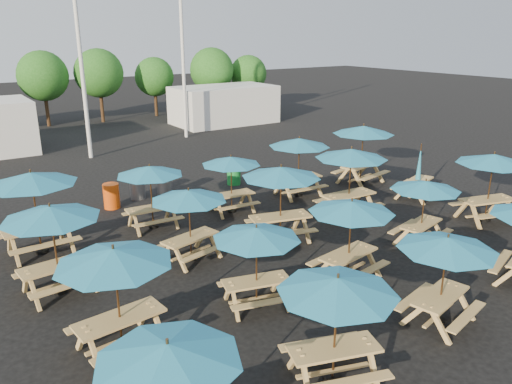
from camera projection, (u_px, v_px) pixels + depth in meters
ground at (282, 236)px, 16.04m from camera, size 120.00×120.00×0.00m
picnic_unit_0 at (168, 358)px, 7.06m from camera, size 2.54×2.54×2.15m
picnic_unit_1 at (114, 261)px, 9.73m from camera, size 2.58×2.58×2.31m
picnic_unit_2 at (51, 217)px, 12.00m from camera, size 2.60×2.60×2.33m
picnic_unit_3 at (32, 182)px, 14.20m from camera, size 2.66×2.66×2.51m
picnic_unit_4 at (337, 290)px, 8.86m from camera, size 2.79×2.79×2.18m
picnic_unit_5 at (256, 237)px, 11.45m from camera, size 2.54×2.54×2.04m
picnic_unit_6 at (189, 198)px, 13.87m from camera, size 2.58×2.58×2.12m
picnic_unit_7 at (150, 173)px, 16.19m from camera, size 2.32×2.32×2.15m
picnic_unit_8 at (447, 248)px, 10.74m from camera, size 2.56×2.56×2.11m
picnic_unit_9 at (351, 210)px, 12.76m from camera, size 2.54×2.54×2.19m
picnic_unit_10 at (281, 176)px, 15.17m from camera, size 2.98×2.98×2.40m
picnic_unit_11 at (231, 163)px, 17.67m from camera, size 2.25×2.25×2.09m
picnic_unit_13 at (425, 188)px, 14.96m from camera, size 2.49×2.49×2.05m
picnic_unit_14 at (351, 157)px, 17.21m from camera, size 2.62×2.62×2.46m
picnic_unit_15 at (299, 145)px, 19.41m from camera, size 2.54×2.54×2.35m
picnic_unit_17 at (493, 162)px, 16.72m from camera, size 3.03×3.03×2.41m
picnic_unit_18 at (418, 176)px, 19.49m from camera, size 2.09×1.95×2.19m
picnic_unit_19 at (363, 133)px, 21.00m from camera, size 3.02×3.02×2.53m
waste_bin_0 at (111, 196)px, 18.48m from camera, size 0.58×0.58×0.94m
waste_bin_1 at (137, 187)px, 19.53m from camera, size 0.58×0.58×0.94m
waste_bin_2 at (165, 186)px, 19.71m from camera, size 0.58×0.58×0.94m
waste_bin_3 at (234, 174)px, 21.38m from camera, size 0.58×0.58×0.94m
mast_0 at (79, 37)px, 24.19m from camera, size 0.20×0.20×12.00m
mast_1 at (182, 36)px, 29.22m from camera, size 0.20×0.20×12.00m
event_tent_1 at (224, 105)px, 35.42m from camera, size 7.00×4.00×2.60m
tree_3 at (43, 76)px, 33.59m from camera, size 3.36×3.36×5.09m
tree_4 at (99, 73)px, 35.15m from camera, size 3.41×3.41×5.17m
tree_5 at (154, 77)px, 37.92m from camera, size 2.94×2.94×4.45m
tree_6 at (212, 70)px, 38.50m from camera, size 3.38×3.38×5.13m
tree_7 at (248, 74)px, 40.45m from camera, size 2.95×2.95×4.48m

